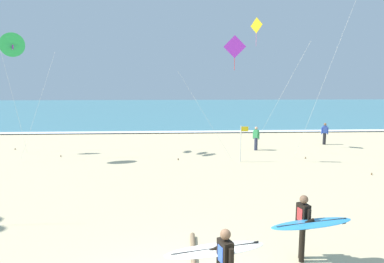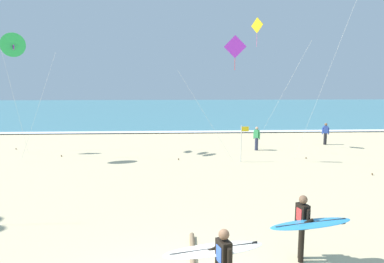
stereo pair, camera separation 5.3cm
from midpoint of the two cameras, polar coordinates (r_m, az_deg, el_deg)
The scene contains 11 objects.
ocean_water at distance 60.22m, azimuth -2.99°, elevation 3.94°, with size 160.00×60.00×0.08m, color teal.
shoreline_foam at distance 30.67m, azimuth -2.88°, elevation -0.04°, with size 160.00×1.24×0.01m, color white.
surfer_lead at distance 9.02m, azimuth 18.74°, elevation -14.49°, with size 2.32×1.16×1.71m.
surfer_trailing at distance 7.13m, azimuth 4.65°, elevation -20.40°, with size 2.29×1.27×1.71m.
kite_diamond_violet_near at distance 18.91m, azimuth 6.87°, elevation 13.42°, with size 3.71×0.94×7.02m.
kite_diamond_golden_distant at distance 23.47m, azimuth 11.10°, elevation 16.25°, with size 2.66×3.91×8.74m.
kite_delta_emerald_outer at distance 21.15m, azimuth -28.18°, elevation 12.75°, with size 2.47×1.99×7.16m.
bystander_blue_top at distance 26.47m, azimuth 21.45°, elevation -0.32°, with size 0.49×0.25×1.59m.
bystander_green_top at distance 22.93m, azimuth 10.71°, elevation -1.12°, with size 0.38×0.38×1.59m.
lifeguard_flag at distance 19.28m, azimuth 8.32°, elevation -1.44°, with size 0.44×0.05×2.10m.
driftwood_log at distance 9.54m, azimuth 0.01°, elevation -19.22°, with size 0.13×0.13×1.71m, color #846B4C.
Camera 1 is at (-0.11, -6.39, 4.45)m, focal length 31.57 mm.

